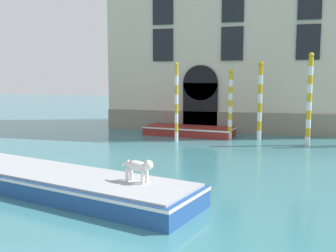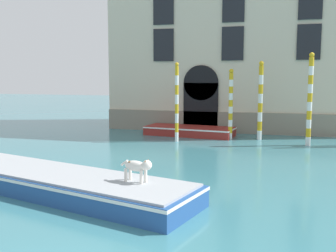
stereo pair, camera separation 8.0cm
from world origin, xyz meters
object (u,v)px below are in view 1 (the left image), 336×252
Objects in this scene: dog_on_deck at (139,167)px; mooring_pole_4 at (260,100)px; mooring_pole_1 at (309,99)px; boat_moored_near_palazzo at (189,131)px; mooring_pole_5 at (230,104)px; mooring_pole_0 at (177,102)px; boat_foreground at (62,182)px.

dog_on_deck is 12.35m from mooring_pole_4.
dog_on_deck is 11.98m from mooring_pole_1.
mooring_pole_5 reaches higher than boat_moored_near_palazzo.
mooring_pole_1 reaches higher than mooring_pole_0.
mooring_pole_1 reaches higher than mooring_pole_5.
mooring_pole_1 is (7.62, 10.37, 1.97)m from boat_foreground.
dog_on_deck is 11.69m from mooring_pole_5.
dog_on_deck is at bearing -81.60° from mooring_pole_0.
mooring_pole_0 is 0.90× the size of mooring_pole_1.
mooring_pole_4 is (-2.40, 1.23, -0.17)m from mooring_pole_1.
mooring_pole_5 is (3.68, 11.19, 1.60)m from boat_foreground.
mooring_pole_0 reaches higher than dog_on_deck.
mooring_pole_4 is 1.11× the size of mooring_pole_5.
mooring_pole_1 is 1.20× the size of mooring_pole_5.
dog_on_deck is at bearing -115.22° from mooring_pole_1.
boat_moored_near_palazzo is (1.23, 12.09, -0.06)m from boat_foreground.
boat_moored_near_palazzo is 1.16× the size of mooring_pole_1.
boat_foreground is 11.89m from mooring_pole_5.
mooring_pole_1 is at bearing -27.18° from mooring_pole_4.
mooring_pole_4 is at bearing 0.27° from boat_moored_near_palazzo.
mooring_pole_5 is at bearing 27.62° from mooring_pole_0.
mooring_pole_1 is 4.04m from mooring_pole_5.
dog_on_deck is 0.23× the size of mooring_pole_4.
mooring_pole_5 is (-1.54, -0.41, -0.21)m from mooring_pole_4.
boat_foreground is 2.68m from dog_on_deck.
mooring_pole_0 is 2.99m from mooring_pole_5.
mooring_pole_5 reaches higher than dog_on_deck.
boat_foreground is 9.22× the size of dog_on_deck.
boat_foreground is 12.85m from mooring_pole_4.
mooring_pole_0 is at bearing 98.96° from boat_foreground.
mooring_pole_4 reaches higher than dog_on_deck.
mooring_pole_4 is 1.60m from mooring_pole_5.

